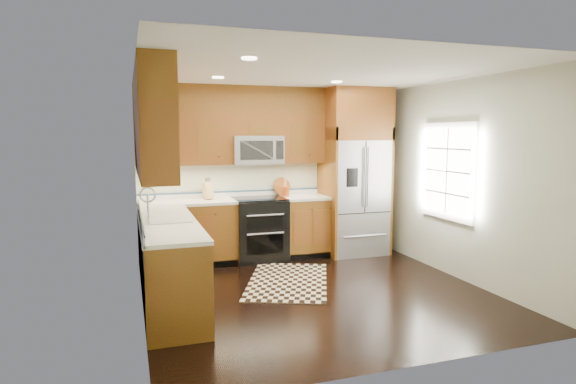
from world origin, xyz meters
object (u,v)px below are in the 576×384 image
object	(u,v)px
range	(260,229)
utensil_crock	(285,189)
refrigerator	(354,172)
knife_block	(208,190)
rug	(288,281)

from	to	relation	value
range	utensil_crock	xyz separation A→B (m)	(0.44, 0.09, 0.58)
refrigerator	utensil_crock	bearing A→B (deg)	173.65
knife_block	utensil_crock	world-z (taller)	utensil_crock
rug	utensil_crock	bearing A→B (deg)	96.00
range	knife_block	bearing A→B (deg)	168.46
range	refrigerator	bearing A→B (deg)	-1.40
refrigerator	rug	size ratio (longest dim) A/B	1.58
range	utensil_crock	size ratio (longest dim) A/B	2.88
range	rug	xyz separation A→B (m)	(0.06, -1.17, -0.46)
range	knife_block	size ratio (longest dim) A/B	2.96
range	refrigerator	size ratio (longest dim) A/B	0.36
refrigerator	rug	bearing A→B (deg)	-142.69
rug	utensil_crock	distance (m)	1.68
refrigerator	knife_block	distance (m)	2.31
range	refrigerator	distance (m)	1.76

